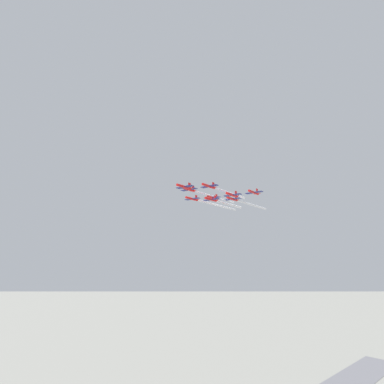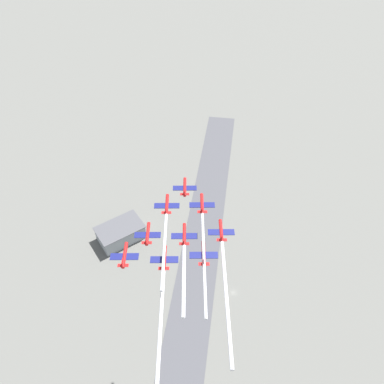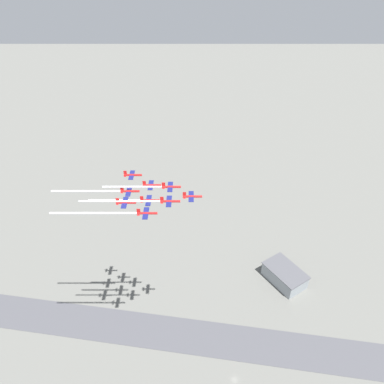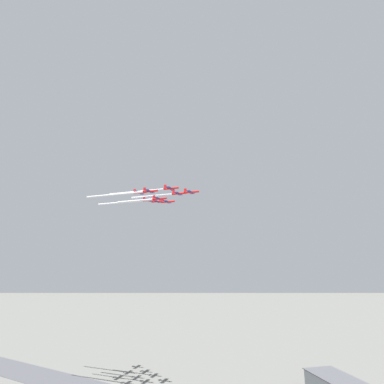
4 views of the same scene
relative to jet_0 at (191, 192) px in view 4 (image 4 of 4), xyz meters
name	(u,v)px [view 4 (image 4 of 4)]	position (x,y,z in m)	size (l,w,h in m)	color
jet_0	(191,192)	(0.00, 0.00, 0.00)	(10.26, 10.45, 3.73)	red
jet_1	(179,194)	(12.78, 6.21, 1.66)	(10.26, 10.45, 3.73)	red
jet_2	(171,188)	(0.78, 14.19, 2.03)	(10.26, 10.45, 3.73)	red
jet_3	(167,202)	(25.56, 12.42, -2.16)	(10.26, 10.45, 3.73)	red
jet_4	(159,199)	(13.56, 20.40, -2.88)	(10.26, 10.45, 3.73)	red
jet_5	(150,191)	(1.56, 28.38, -0.61)	(10.26, 10.45, 3.73)	red
jet_6	(157,201)	(38.34, 18.63, 0.46)	(10.26, 10.45, 3.73)	red
jet_7	(149,200)	(26.34, 26.61, -1.51)	(10.26, 10.45, 3.73)	red
jet_8	(139,193)	(14.34, 34.59, 1.10)	(10.26, 10.45, 3.73)	red
smoke_trail_1	(151,196)	(25.21, 24.91, 1.61)	(20.13, 29.51, 1.10)	white
smoke_trail_2	(136,192)	(16.03, 37.13, 1.97)	(25.71, 37.96, 1.03)	white
smoke_trail_4	(135,201)	(24.60, 37.00, -2.94)	(17.55, 25.45, 1.34)	white
smoke_trail_5	(114,195)	(17.41, 52.22, -0.67)	(27.10, 39.89, 1.26)	white
smoke_trail_7	(120,203)	(40.47, 47.86, -1.56)	(23.62, 34.67, 1.22)	white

